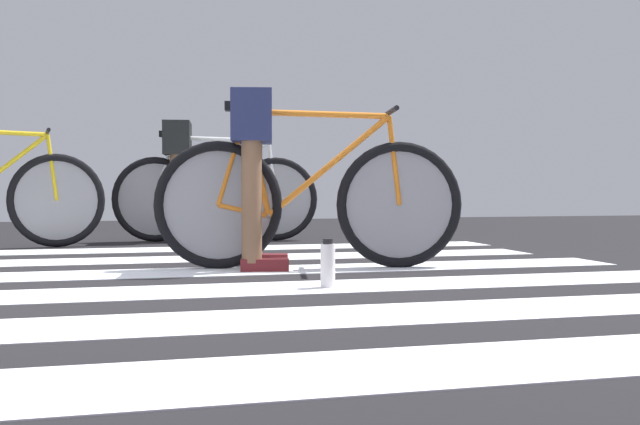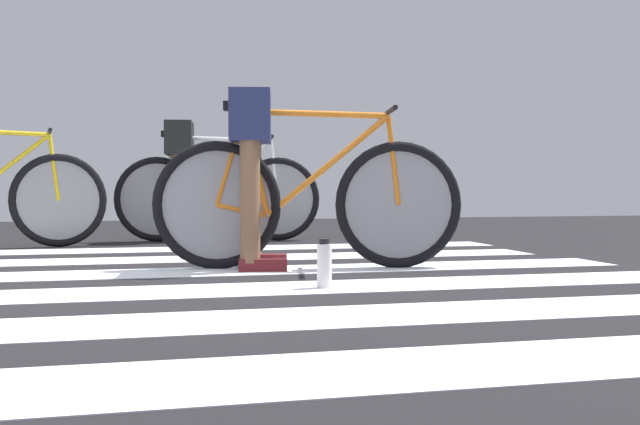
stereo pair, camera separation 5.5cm
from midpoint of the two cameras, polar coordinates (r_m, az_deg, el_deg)
name	(u,v)px [view 2 (the right image)]	position (r m, az deg, el deg)	size (l,w,h in m)	color
ground	(141,284)	(3.70, -13.10, -5.36)	(18.00, 14.00, 0.02)	black
crosswalk_markings	(150,282)	(3.68, -12.40, -5.20)	(5.31, 4.24, 0.00)	white
bicycle_1_of_3	(307,200)	(4.18, -0.60, 0.96)	(1.72, 0.55, 0.93)	black
cyclist_1_of_3	(252,155)	(4.18, -4.86, 4.43)	(0.38, 0.44, 0.99)	brown
bicycle_3_of_3	(217,196)	(6.40, -7.60, 1.27)	(1.73, 0.52, 0.93)	black
cyclist_3_of_3	(180,164)	(6.42, -10.39, 3.66)	(0.36, 0.43, 1.01)	brown
water_bottle	(324,265)	(3.37, 0.79, -4.02)	(0.07, 0.07, 0.22)	white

